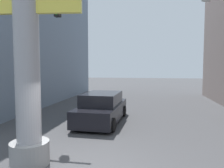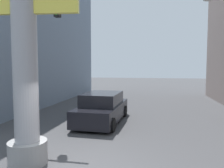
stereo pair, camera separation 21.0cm
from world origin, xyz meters
TOP-DOWN VIEW (x-y plane):
  - ground_plane at (0.00, 10.00)m, footprint 89.01×89.01m
  - building_left at (-10.25, 11.21)m, footprint 9.12×18.47m
  - neon_sign_pole at (-1.72, 0.24)m, footprint 3.15×1.14m
  - car_lead at (-0.75, 5.57)m, footprint 2.17×4.67m
  - palm_tree_mid_left at (-7.17, 9.75)m, footprint 3.46×3.54m
  - palm_tree_far_left at (-7.33, 18.43)m, footprint 2.42×2.41m

SIDE VIEW (x-z plane):
  - ground_plane at x=0.00m, z-range 0.00..0.00m
  - car_lead at x=-0.75m, z-range -0.04..1.52m
  - neon_sign_pole at x=-1.72m, z-range -0.29..9.14m
  - palm_tree_far_left at x=-7.33m, z-range 0.85..8.38m
  - palm_tree_mid_left at x=-7.17m, z-range 1.22..10.46m
  - building_left at x=-10.25m, z-range 0.01..13.07m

